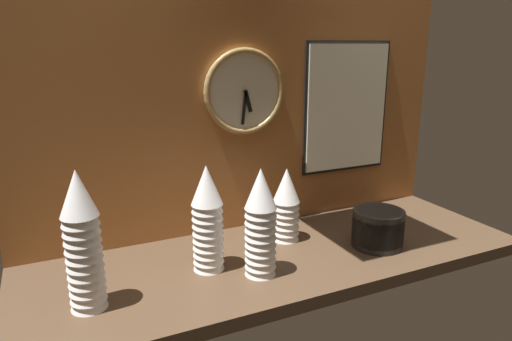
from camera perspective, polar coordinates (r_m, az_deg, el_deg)
The scene contains 9 objects.
ground_plane at distance 1.50m, azimuth 2.90°, elevation -10.82°, with size 1.60×0.56×0.04m, color #4C3826.
wall_tiled_back at distance 1.59m, azimuth -1.38°, elevation 11.15°, with size 1.60×0.03×1.05m.
cup_stack_center_right at distance 1.54m, azimuth 3.79°, elevation -4.26°, with size 0.09×0.09×0.25m.
cup_stack_far_left at distance 1.20m, azimuth -20.85°, elevation -8.26°, with size 0.09×0.09×0.36m.
cup_stack_center at distance 1.30m, azimuth 0.58°, elevation -6.53°, with size 0.09×0.09×0.32m.
cup_stack_center_left at distance 1.33m, azimuth -6.08°, elevation -5.98°, with size 0.09×0.09×0.32m.
bowl_stack_right at distance 1.56m, azimuth 14.98°, elevation -6.86°, with size 0.17×0.17×0.12m.
wall_clock at distance 1.56m, azimuth -1.44°, elevation 9.82°, with size 0.29×0.03×0.29m.
menu_board at distance 1.79m, azimuth 11.27°, elevation 7.70°, with size 0.37×0.01×0.49m.
Camera 1 is at (-0.64, -1.19, 0.65)m, focal length 32.00 mm.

